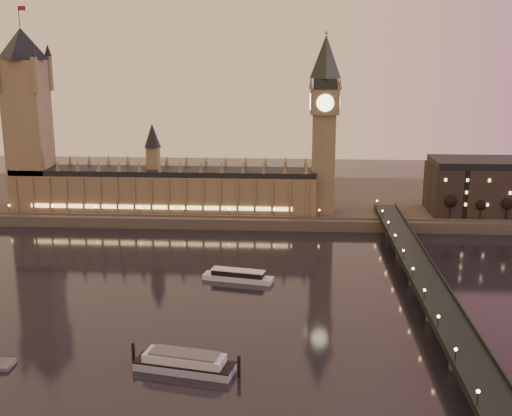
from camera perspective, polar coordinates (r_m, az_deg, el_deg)
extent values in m
plane|color=black|center=(270.47, -4.79, -7.77)|extent=(700.00, 700.00, 0.00)
cube|color=#423D35|center=(424.81, 2.41, 0.72)|extent=(560.00, 130.00, 6.00)
cube|color=brown|center=(386.66, -8.14, 1.40)|extent=(180.00, 26.00, 22.00)
cube|color=black|center=(384.18, -8.21, 3.23)|extent=(180.00, 22.00, 3.20)
cube|color=#FFCC7F|center=(375.15, -8.52, 0.06)|extent=(153.00, 0.25, 2.20)
cube|color=brown|center=(405.01, -19.52, 6.05)|extent=(22.00, 22.00, 88.00)
cone|color=black|center=(401.99, -20.15, 13.54)|extent=(31.68, 31.68, 18.00)
cylinder|color=black|center=(402.41, -20.33, 15.67)|extent=(0.44, 0.44, 12.00)
cube|color=maroon|center=(401.78, -20.09, 16.34)|extent=(4.00, 0.15, 2.50)
cube|color=brown|center=(375.56, 5.98, 3.89)|extent=(13.00, 13.00, 58.00)
cube|color=brown|center=(371.08, 6.12, 9.38)|extent=(16.00, 16.00, 14.00)
cylinder|color=#FFEAA5|center=(362.93, 6.18, 9.28)|extent=(9.60, 0.35, 9.60)
cylinder|color=#FFEAA5|center=(370.82, 4.84, 9.40)|extent=(0.35, 9.60, 9.60)
cube|color=black|center=(370.45, 6.16, 10.92)|extent=(13.00, 13.00, 6.00)
cone|color=black|center=(370.01, 6.23, 13.24)|extent=(17.68, 17.68, 24.00)
sphere|color=gold|center=(370.11, 6.28, 15.25)|extent=(2.00, 2.00, 2.00)
cube|color=black|center=(270.38, 14.98, -6.41)|extent=(13.00, 260.00, 2.00)
cube|color=black|center=(268.68, 13.67, -6.12)|extent=(0.60, 260.00, 1.00)
cube|color=black|center=(271.21, 16.31, -6.10)|extent=(0.60, 260.00, 1.00)
cylinder|color=black|center=(378.53, 16.69, -0.31)|extent=(0.70, 0.70, 9.32)
sphere|color=black|center=(377.42, 16.74, 0.41)|extent=(6.21, 6.21, 6.21)
cylinder|color=black|center=(382.55, 19.05, -0.34)|extent=(0.70, 0.70, 9.32)
sphere|color=black|center=(381.45, 19.10, 0.37)|extent=(6.21, 6.21, 6.21)
cylinder|color=black|center=(387.21, 21.35, -0.37)|extent=(0.70, 0.70, 9.32)
sphere|color=black|center=(386.12, 21.42, 0.33)|extent=(6.21, 6.21, 6.21)
cube|color=silver|center=(286.13, -1.62, -6.25)|extent=(32.13, 12.96, 2.30)
cube|color=black|center=(285.34, -1.62, -5.81)|extent=(23.88, 10.13, 2.30)
cube|color=silver|center=(284.89, -1.62, -5.56)|extent=(24.55, 10.52, 0.42)
cube|color=#8FA0B6|center=(211.71, -6.36, -13.86)|extent=(33.06, 14.95, 2.59)
cube|color=black|center=(210.99, -6.37, -13.49)|extent=(33.06, 14.95, 0.50)
cube|color=silver|center=(210.29, -6.39, -13.12)|extent=(26.99, 12.82, 2.59)
cube|color=#595B5E|center=(209.55, -6.40, -12.71)|extent=(22.88, 11.08, 0.70)
cylinder|color=black|center=(218.17, -10.85, -12.54)|extent=(1.10, 1.10, 6.78)
cylinder|color=black|center=(206.43, -1.53, -13.88)|extent=(1.10, 1.10, 6.78)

